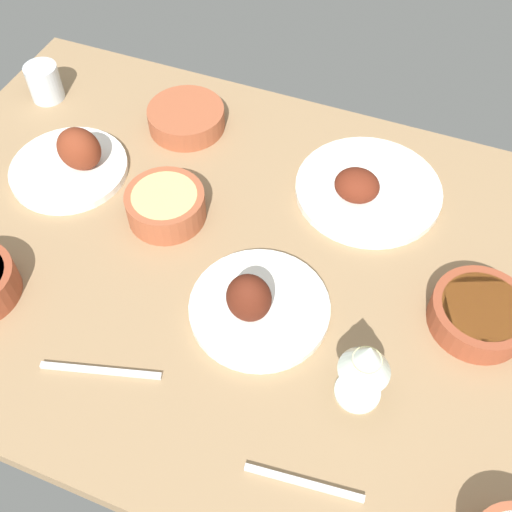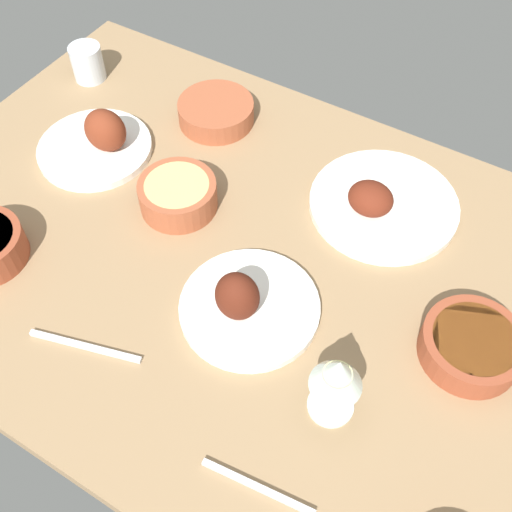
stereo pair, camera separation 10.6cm
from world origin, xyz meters
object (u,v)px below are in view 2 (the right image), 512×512
bowl_sauce (216,111)px  bowl_soup (472,345)px  bowl_pasta (178,194)px  water_tumbler (87,63)px  plate_far_side (381,203)px  wine_glass (337,376)px  plate_center_main (99,142)px  plate_near_viewer (246,304)px  fork_loose (258,487)px  spoon_loose (85,346)px

bowl_sauce → bowl_soup: bearing=158.1°
bowl_pasta → bowl_sauce: 24.78cm
water_tumbler → plate_far_side: bearing=177.8°
plate_far_side → bowl_soup: 32.01cm
plate_far_side → wine_glass: wine_glass is taller
plate_center_main → bowl_soup: 79.15cm
plate_near_viewer → plate_far_side: 33.62cm
plate_near_viewer → bowl_pasta: bearing=-30.6°
plate_center_main → water_tumbler: bearing=-45.0°
plate_near_viewer → wine_glass: 22.12cm
bowl_pasta → fork_loose: 54.01cm
plate_center_main → plate_far_side: size_ratio=0.82×
wine_glass → spoon_loose: wine_glass is taller
bowl_soup → water_tumbler: 99.33cm
plate_far_side → water_tumbler: (72.13, -2.71, 2.27)cm
bowl_pasta → plate_far_side: bearing=-150.3°
plate_near_viewer → water_tumbler: plate_near_viewer is taller
bowl_sauce → spoon_loose: bowl_sauce is taller
plate_far_side → bowl_pasta: plate_far_side is taller
bowl_soup → wine_glass: bearing=52.7°
plate_far_side → water_tumbler: water_tumbler is taller
plate_near_viewer → plate_center_main: (44.99, -17.37, 0.21)cm
plate_far_side → bowl_sauce: size_ratio=1.76×
fork_loose → spoon_loose: 34.93cm
fork_loose → plate_far_side: bearing=90.6°
bowl_pasta → water_tumbler: (39.54, -21.33, 0.80)cm
bowl_soup → spoon_loose: bowl_soup is taller
bowl_soup → spoon_loose: bearing=30.1°
plate_near_viewer → fork_loose: plate_near_viewer is taller
bowl_soup → water_tumbler: bearing=-13.6°
spoon_loose → plate_near_viewer: bearing=-150.1°
plate_far_side → fork_loose: bearing=96.9°
plate_center_main → fork_loose: plate_center_main is taller
plate_center_main → plate_far_side: bearing=-164.8°
plate_center_main → bowl_soup: plate_center_main is taller
bowl_sauce → fork_loose: size_ratio=0.94×
plate_near_viewer → bowl_sauce: (30.24, -37.31, 0.02)cm
bowl_pasta → bowl_sauce: (7.21, -23.70, -0.58)cm
wine_glass → bowl_soup: bearing=-127.3°
wine_glass → fork_loose: 18.73cm
plate_near_viewer → bowl_pasta: 26.76cm
wine_glass → water_tumbler: (82.01, -42.44, -6.03)cm
bowl_pasta → spoon_loose: size_ratio=0.76×
fork_loose → water_tumbler: bearing=137.2°
plate_near_viewer → bowl_pasta: size_ratio=1.61×
wine_glass → fork_loose: (3.14, 15.81, -9.53)cm
bowl_sauce → wine_glass: bearing=137.9°
bowl_pasta → fork_loose: size_ratio=0.86×
plate_far_side → bowl_soup: (-24.39, 20.70, 1.08)cm
plate_near_viewer → water_tumbler: bearing=-29.2°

